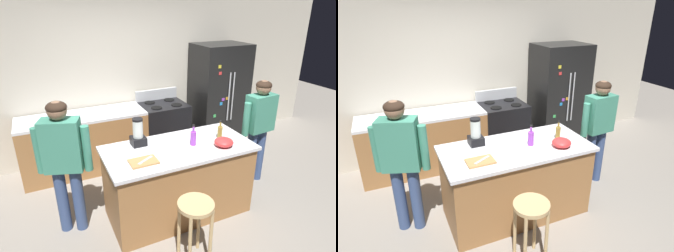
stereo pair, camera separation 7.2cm
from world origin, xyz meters
TOP-DOWN VIEW (x-y plane):
  - ground_plane at (0.00, 0.00)m, footprint 14.00×14.00m
  - back_wall at (0.00, 1.95)m, footprint 8.00×0.10m
  - kitchen_island at (0.00, 0.00)m, footprint 1.77×0.84m
  - back_counter_run at (-0.80, 1.55)m, footprint 2.00×0.64m
  - refrigerator at (1.56, 1.50)m, footprint 0.90×0.73m
  - stove_range at (0.47, 1.52)m, footprint 0.76×0.65m
  - person_by_island_left at (-1.26, 0.24)m, footprint 0.59×0.34m
  - person_by_sink_right at (1.36, 0.18)m, footprint 0.59×0.25m
  - bar_stool at (-0.19, -0.76)m, footprint 0.36×0.36m
  - blender_appliance at (-0.41, 0.25)m, footprint 0.17×0.17m
  - bottle_vinegar at (0.57, -0.00)m, footprint 0.06×0.06m
  - bottle_soda at (0.18, -0.02)m, footprint 0.07×0.07m
  - mixing_bowl at (0.49, -0.20)m, footprint 0.22×0.22m
  - cutting_board at (-0.50, -0.17)m, footprint 0.30×0.20m
  - chef_knife at (-0.48, -0.17)m, footprint 0.21×0.13m

SIDE VIEW (x-z plane):
  - ground_plane at x=0.00m, z-range 0.00..0.00m
  - back_counter_run at x=-0.80m, z-range 0.00..0.93m
  - kitchen_island at x=0.00m, z-range 0.00..0.93m
  - stove_range at x=0.47m, z-range -0.08..1.03m
  - bar_stool at x=-0.19m, z-range 0.19..0.91m
  - refrigerator at x=1.56m, z-range 0.00..1.86m
  - person_by_sink_right at x=1.36m, z-range 0.16..1.71m
  - cutting_board at x=-0.50m, z-range 0.93..0.95m
  - chef_knife at x=-0.48m, z-range 0.95..0.96m
  - person_by_island_left at x=-1.26m, z-range 0.16..1.76m
  - mixing_bowl at x=0.49m, z-range 0.93..1.03m
  - bottle_vinegar at x=0.57m, z-range 0.90..1.13m
  - bottle_soda at x=0.18m, z-range 0.90..1.15m
  - blender_appliance at x=-0.41m, z-range 0.90..1.24m
  - back_wall at x=0.00m, z-range 0.00..2.70m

